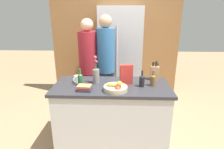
% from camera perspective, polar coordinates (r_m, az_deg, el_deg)
% --- Properties ---
extents(ground_plane, '(14.00, 14.00, 0.00)m').
position_cam_1_polar(ground_plane, '(2.97, -0.08, -19.75)').
color(ground_plane, '#A37F5B').
extents(kitchen_island, '(1.56, 0.72, 0.91)m').
position_cam_1_polar(kitchen_island, '(2.71, -0.08, -12.15)').
color(kitchen_island, silver).
rests_on(kitchen_island, ground_plane).
extents(back_wall_wood, '(2.76, 0.12, 2.60)m').
position_cam_1_polar(back_wall_wood, '(4.19, 0.99, 10.97)').
color(back_wall_wood, olive).
rests_on(back_wall_wood, ground_plane).
extents(refrigerator, '(0.85, 0.62, 1.96)m').
position_cam_1_polar(refrigerator, '(3.89, 2.44, 5.58)').
color(refrigerator, '#B7B7BC').
rests_on(refrigerator, ground_plane).
extents(fruit_bowl, '(0.30, 0.30, 0.10)m').
position_cam_1_polar(fruit_bowl, '(2.33, 1.21, -4.04)').
color(fruit_bowl, tan).
rests_on(fruit_bowl, kitchen_island).
extents(knife_block, '(0.11, 0.10, 0.28)m').
position_cam_1_polar(knife_block, '(2.76, 12.85, 0.55)').
color(knife_block, tan).
rests_on(knife_block, kitchen_island).
extents(flower_vase, '(0.09, 0.09, 0.38)m').
position_cam_1_polar(flower_vase, '(2.56, -4.87, -0.03)').
color(flower_vase, gray).
rests_on(flower_vase, kitchen_island).
extents(cereal_box, '(0.18, 0.09, 0.27)m').
position_cam_1_polar(cereal_box, '(2.52, 4.38, 0.02)').
color(cereal_box, red).
rests_on(cereal_box, kitchen_island).
extents(coffee_mug, '(0.08, 0.11, 0.10)m').
position_cam_1_polar(coffee_mug, '(2.64, -10.75, -1.35)').
color(coffee_mug, silver).
rests_on(coffee_mug, kitchen_island).
extents(book_stack, '(0.18, 0.14, 0.07)m').
position_cam_1_polar(book_stack, '(2.36, -8.41, -4.08)').
color(book_stack, '#2D334C').
rests_on(book_stack, kitchen_island).
extents(bottle_oil, '(0.07, 0.07, 0.21)m').
position_cam_1_polar(bottle_oil, '(2.53, 12.35, -1.55)').
color(bottle_oil, brown).
rests_on(bottle_oil, kitchen_island).
extents(bottle_vinegar, '(0.06, 0.06, 0.23)m').
position_cam_1_polar(bottle_vinegar, '(2.51, -9.67, -1.34)').
color(bottle_vinegar, '#286633').
rests_on(bottle_vinegar, kitchen_island).
extents(bottle_wine, '(0.07, 0.07, 0.22)m').
position_cam_1_polar(bottle_wine, '(2.47, 9.09, -1.75)').
color(bottle_wine, black).
rests_on(bottle_wine, kitchen_island).
extents(person_at_sink, '(0.32, 0.32, 1.75)m').
position_cam_1_polar(person_at_sink, '(3.23, -7.16, 3.10)').
color(person_at_sink, '#383842').
rests_on(person_at_sink, ground_plane).
extents(person_in_blue, '(0.30, 0.30, 1.81)m').
position_cam_1_polar(person_in_blue, '(3.17, -1.89, 3.78)').
color(person_in_blue, '#383842').
rests_on(person_in_blue, ground_plane).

